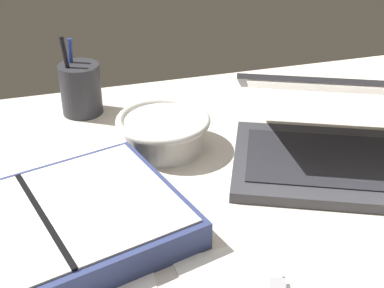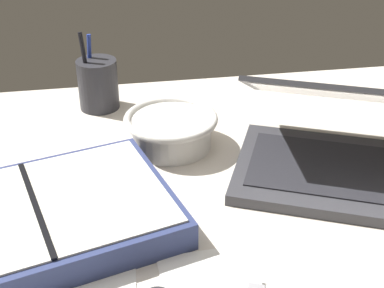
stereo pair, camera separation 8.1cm
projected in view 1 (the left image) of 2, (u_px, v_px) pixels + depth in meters
The scene contains 5 objects.
desk_top at pixel (222, 221), 77.45cm from camera, with size 140.00×100.00×2.00cm, color beige.
laptop at pixel (344, 138), 86.87cm from camera, with size 43.54×40.18×17.65cm.
bowl at pixel (163, 131), 92.15cm from camera, with size 16.30×16.30×6.01cm.
pen_cup at pixel (81, 89), 103.23cm from camera, with size 7.85×7.85×15.78cm.
planner at pixel (45, 230), 70.62cm from camera, with size 41.78×33.84×4.61cm.
Camera 1 is at (-21.65, -57.72, 49.40)cm, focal length 50.00 mm.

